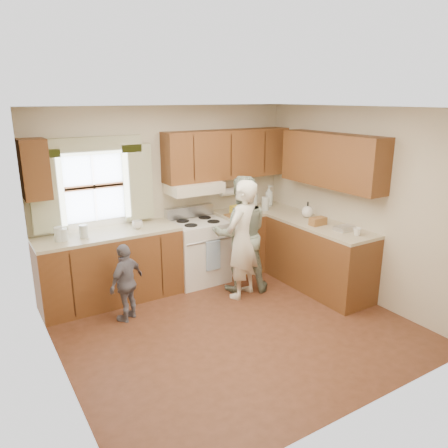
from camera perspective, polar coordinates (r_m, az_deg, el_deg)
room at (r=4.79m, az=1.50°, el=-0.17°), size 3.80×3.80×3.80m
kitchen_fixtures at (r=6.09m, az=0.76°, el=-0.59°), size 3.80×2.25×2.15m
stove at (r=6.35m, az=-3.38°, el=-3.43°), size 0.76×0.67×1.07m
woman_left at (r=5.75m, az=2.41°, el=-2.06°), size 0.69×0.59×1.59m
woman_right at (r=5.94m, az=2.23°, el=-1.36°), size 0.97×0.89×1.61m
child at (r=5.37m, az=-12.62°, el=-7.44°), size 0.60×0.50×0.96m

